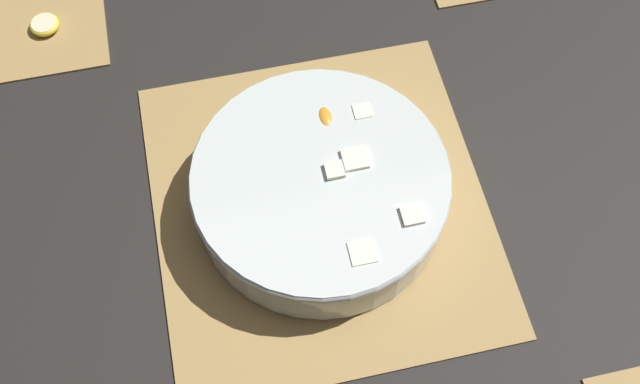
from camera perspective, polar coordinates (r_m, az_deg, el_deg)
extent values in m
plane|color=black|center=(0.87, 0.00, -1.03)|extent=(6.00, 6.00, 0.00)
cube|color=#A8844C|center=(0.87, 0.00, -0.94)|extent=(0.42, 0.38, 0.01)
cube|color=#3D2D19|center=(0.94, -1.82, 6.45)|extent=(0.01, 0.37, 0.00)
cube|color=#3D2D19|center=(0.90, -0.94, 2.92)|extent=(0.01, 0.37, 0.00)
cube|color=#3D2D19|center=(0.87, 0.00, -0.89)|extent=(0.01, 0.37, 0.00)
cube|color=#3D2D19|center=(0.84, 1.01, -4.98)|extent=(0.01, 0.37, 0.00)
cube|color=#3D2D19|center=(0.82, 2.11, -9.33)|extent=(0.01, 0.37, 0.00)
cube|color=#A8844C|center=(1.08, -20.13, 11.62)|extent=(0.16, 0.16, 0.01)
cube|color=#3D2D19|center=(1.11, -20.25, 13.18)|extent=(0.00, 0.15, 0.00)
cube|color=#3D2D19|center=(1.08, -20.16, 11.68)|extent=(0.00, 0.15, 0.00)
cube|color=#3D2D19|center=(1.06, -20.07, 10.12)|extent=(0.00, 0.15, 0.00)
cylinder|color=silver|center=(0.84, 0.00, 0.22)|extent=(0.28, 0.28, 0.07)
torus|color=silver|center=(0.82, 0.00, 1.13)|extent=(0.29, 0.29, 0.01)
cylinder|color=beige|center=(0.86, -1.87, 4.96)|extent=(0.03, 0.03, 0.01)
cylinder|color=beige|center=(0.83, -4.32, 1.81)|extent=(0.03, 0.03, 0.01)
cylinder|color=beige|center=(0.86, 0.49, 1.22)|extent=(0.03, 0.03, 0.01)
cylinder|color=beige|center=(0.83, 1.95, -0.43)|extent=(0.03, 0.03, 0.01)
cylinder|color=beige|center=(0.84, -2.57, -0.88)|extent=(0.03, 0.03, 0.01)
cylinder|color=beige|center=(0.79, 1.03, -6.47)|extent=(0.03, 0.03, 0.01)
cylinder|color=beige|center=(0.88, 1.90, 5.68)|extent=(0.03, 0.03, 0.01)
cylinder|color=beige|center=(0.91, -2.27, 5.58)|extent=(0.03, 0.03, 0.01)
cylinder|color=beige|center=(0.89, -4.26, 4.66)|extent=(0.03, 0.03, 0.01)
cube|color=white|center=(0.83, 6.77, -2.38)|extent=(0.02, 0.02, 0.02)
cube|color=white|center=(0.82, 3.48, -6.17)|extent=(0.03, 0.03, 0.03)
cube|color=white|center=(0.86, 6.16, -0.30)|extent=(0.02, 0.02, 0.02)
cube|color=white|center=(0.84, 0.35, -0.26)|extent=(0.02, 0.02, 0.02)
cube|color=white|center=(0.84, -6.00, -2.20)|extent=(0.02, 0.02, 0.02)
cube|color=white|center=(0.83, 2.65, 2.15)|extent=(0.03, 0.03, 0.03)
cube|color=white|center=(0.84, -6.73, -0.10)|extent=(0.02, 0.02, 0.02)
cube|color=white|center=(0.81, 1.16, 1.21)|extent=(0.02, 0.02, 0.02)
cube|color=white|center=(0.84, 4.81, -2.97)|extent=(0.03, 0.03, 0.03)
cube|color=white|center=(0.80, 6.97, -2.03)|extent=(0.02, 0.02, 0.02)
cube|color=white|center=(0.78, 3.21, -4.96)|extent=(0.03, 0.03, 0.03)
cube|color=white|center=(0.83, 6.43, 0.69)|extent=(0.02, 0.02, 0.02)
cube|color=white|center=(0.83, 0.02, -4.30)|extent=(0.03, 0.03, 0.03)
cube|color=white|center=(0.86, 3.20, 5.84)|extent=(0.02, 0.02, 0.02)
ellipsoid|color=red|center=(0.87, 4.87, 3.73)|extent=(0.03, 0.02, 0.01)
ellipsoid|color=orange|center=(0.87, -0.52, 3.67)|extent=(0.03, 0.02, 0.02)
ellipsoid|color=red|center=(0.81, 2.39, -0.25)|extent=(0.03, 0.02, 0.02)
ellipsoid|color=orange|center=(0.81, 4.13, -2.67)|extent=(0.03, 0.01, 0.01)
ellipsoid|color=orange|center=(0.85, 0.40, 5.57)|extent=(0.04, 0.02, 0.02)
cylinder|color=beige|center=(1.08, -20.26, 11.88)|extent=(0.03, 0.03, 0.01)
torus|color=yellow|center=(1.08, -20.26, 11.88)|extent=(0.04, 0.04, 0.01)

